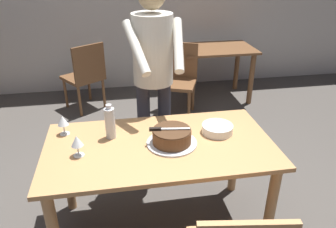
{
  "coord_description": "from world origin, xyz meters",
  "views": [
    {
      "loc": [
        -0.26,
        -1.85,
        1.91
      ],
      "look_at": [
        0.08,
        0.14,
        0.9
      ],
      "focal_mm": 34.71,
      "sensor_mm": 36.0,
      "label": 1
    }
  ],
  "objects_px": {
    "wine_glass_near": "(63,121)",
    "wine_glass_far": "(77,142)",
    "main_dining_table": "(160,158)",
    "background_chair_0": "(178,77)",
    "background_table": "(216,59)",
    "cake_on_platter": "(172,137)",
    "plate_stack": "(217,129)",
    "background_chair_1": "(85,74)",
    "person_cutting_cake": "(153,68)",
    "cake_knife": "(161,129)",
    "water_bottle": "(110,123)"
  },
  "relations": [
    {
      "from": "plate_stack",
      "to": "cake_knife",
      "type": "bearing_deg",
      "value": -168.62
    },
    {
      "from": "wine_glass_far",
      "to": "water_bottle",
      "type": "relative_size",
      "value": 0.58
    },
    {
      "from": "water_bottle",
      "to": "background_table",
      "type": "relative_size",
      "value": 0.25
    },
    {
      "from": "water_bottle",
      "to": "person_cutting_cake",
      "type": "bearing_deg",
      "value": 52.61
    },
    {
      "from": "cake_on_platter",
      "to": "wine_glass_far",
      "type": "bearing_deg",
      "value": -176.36
    },
    {
      "from": "wine_glass_far",
      "to": "cake_on_platter",
      "type": "bearing_deg",
      "value": 3.64
    },
    {
      "from": "background_chair_0",
      "to": "background_chair_1",
      "type": "relative_size",
      "value": 1.0
    },
    {
      "from": "background_chair_0",
      "to": "background_chair_1",
      "type": "bearing_deg",
      "value": 165.86
    },
    {
      "from": "cake_knife",
      "to": "water_bottle",
      "type": "height_order",
      "value": "water_bottle"
    },
    {
      "from": "cake_on_platter",
      "to": "main_dining_table",
      "type": "bearing_deg",
      "value": 171.85
    },
    {
      "from": "plate_stack",
      "to": "background_chair_0",
      "type": "xyz_separation_m",
      "value": [
        0.1,
        1.87,
        -0.29
      ]
    },
    {
      "from": "cake_knife",
      "to": "water_bottle",
      "type": "xyz_separation_m",
      "value": [
        -0.33,
        0.15,
        -0.0
      ]
    },
    {
      "from": "plate_stack",
      "to": "background_table",
      "type": "relative_size",
      "value": 0.22
    },
    {
      "from": "wine_glass_near",
      "to": "background_chair_1",
      "type": "xyz_separation_m",
      "value": [
        0.01,
        2.0,
        -0.36
      ]
    },
    {
      "from": "background_chair_1",
      "to": "wine_glass_far",
      "type": "bearing_deg",
      "value": -87.24
    },
    {
      "from": "cake_on_platter",
      "to": "background_chair_0",
      "type": "height_order",
      "value": "background_chair_0"
    },
    {
      "from": "cake_on_platter",
      "to": "plate_stack",
      "type": "relative_size",
      "value": 1.55
    },
    {
      "from": "background_table",
      "to": "background_chair_0",
      "type": "bearing_deg",
      "value": -147.79
    },
    {
      "from": "cake_knife",
      "to": "wine_glass_near",
      "type": "bearing_deg",
      "value": 159.23
    },
    {
      "from": "main_dining_table",
      "to": "person_cutting_cake",
      "type": "relative_size",
      "value": 0.89
    },
    {
      "from": "background_chair_1",
      "to": "cake_on_platter",
      "type": "bearing_deg",
      "value": -72.35
    },
    {
      "from": "main_dining_table",
      "to": "wine_glass_near",
      "type": "xyz_separation_m",
      "value": [
        -0.64,
        0.25,
        0.22
      ]
    },
    {
      "from": "main_dining_table",
      "to": "wine_glass_near",
      "type": "relative_size",
      "value": 10.67
    },
    {
      "from": "background_chair_1",
      "to": "main_dining_table",
      "type": "bearing_deg",
      "value": -74.16
    },
    {
      "from": "main_dining_table",
      "to": "background_chair_0",
      "type": "relative_size",
      "value": 1.71
    },
    {
      "from": "background_table",
      "to": "cake_knife",
      "type": "bearing_deg",
      "value": -115.78
    },
    {
      "from": "water_bottle",
      "to": "main_dining_table",
      "type": "bearing_deg",
      "value": -24.38
    },
    {
      "from": "background_table",
      "to": "background_chair_0",
      "type": "height_order",
      "value": "background_chair_0"
    },
    {
      "from": "wine_glass_near",
      "to": "background_chair_1",
      "type": "height_order",
      "value": "background_chair_1"
    },
    {
      "from": "cake_on_platter",
      "to": "wine_glass_far",
      "type": "distance_m",
      "value": 0.61
    },
    {
      "from": "cake_knife",
      "to": "cake_on_platter",
      "type": "bearing_deg",
      "value": -7.85
    },
    {
      "from": "water_bottle",
      "to": "background_table",
      "type": "bearing_deg",
      "value": 56.34
    },
    {
      "from": "wine_glass_near",
      "to": "wine_glass_far",
      "type": "height_order",
      "value": "same"
    },
    {
      "from": "person_cutting_cake",
      "to": "cake_on_platter",
      "type": "bearing_deg",
      "value": -86.76
    },
    {
      "from": "water_bottle",
      "to": "background_chair_0",
      "type": "height_order",
      "value": "water_bottle"
    },
    {
      "from": "background_table",
      "to": "wine_glass_near",
      "type": "bearing_deg",
      "value": -130.49
    },
    {
      "from": "cake_knife",
      "to": "plate_stack",
      "type": "relative_size",
      "value": 1.23
    },
    {
      "from": "wine_glass_far",
      "to": "person_cutting_cake",
      "type": "distance_m",
      "value": 0.91
    },
    {
      "from": "cake_knife",
      "to": "wine_glass_far",
      "type": "distance_m",
      "value": 0.54
    },
    {
      "from": "main_dining_table",
      "to": "background_table",
      "type": "distance_m",
      "value": 2.6
    },
    {
      "from": "cake_knife",
      "to": "person_cutting_cake",
      "type": "bearing_deg",
      "value": 86.77
    },
    {
      "from": "wine_glass_near",
      "to": "background_chair_1",
      "type": "bearing_deg",
      "value": 89.79
    },
    {
      "from": "main_dining_table",
      "to": "person_cutting_cake",
      "type": "distance_m",
      "value": 0.76
    },
    {
      "from": "background_table",
      "to": "background_chair_1",
      "type": "relative_size",
      "value": 1.11
    },
    {
      "from": "plate_stack",
      "to": "wine_glass_near",
      "type": "relative_size",
      "value": 1.53
    },
    {
      "from": "background_table",
      "to": "background_chair_0",
      "type": "distance_m",
      "value": 0.73
    },
    {
      "from": "background_table",
      "to": "background_chair_1",
      "type": "distance_m",
      "value": 1.78
    },
    {
      "from": "water_bottle",
      "to": "wine_glass_far",
      "type": "bearing_deg",
      "value": -136.68
    },
    {
      "from": "main_dining_table",
      "to": "person_cutting_cake",
      "type": "height_order",
      "value": "person_cutting_cake"
    },
    {
      "from": "background_chair_1",
      "to": "person_cutting_cake",
      "type": "bearing_deg",
      "value": -67.19
    }
  ]
}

